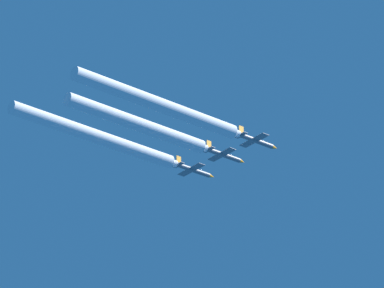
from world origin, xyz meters
TOP-DOWN VIEW (x-y plane):
  - jet_far_left at (-11.20, -0.25)m, footprint 8.16×11.88m
  - jet_inner_left at (-0.38, 0.05)m, footprint 8.16×11.88m
  - jet_center at (10.57, 0.44)m, footprint 8.16×11.88m
  - smoke_trail_far_left at (-11.20, -28.44)m, footprint 3.12×45.52m
  - smoke_trail_inner_left at (-0.38, -24.66)m, footprint 3.12×38.54m
  - smoke_trail_center at (10.57, -27.34)m, footprint 3.12×44.69m

SIDE VIEW (x-z plane):
  - smoke_trail_center at x=10.57m, z-range 146.60..149.72m
  - jet_center at x=10.57m, z-range 146.76..149.61m
  - smoke_trail_inner_left at x=-0.38m, z-range 147.06..150.18m
  - jet_inner_left at x=-0.38m, z-range 147.22..150.07m
  - smoke_trail_far_left at x=-11.20m, z-range 147.10..150.22m
  - jet_far_left at x=-11.20m, z-range 147.27..150.12m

